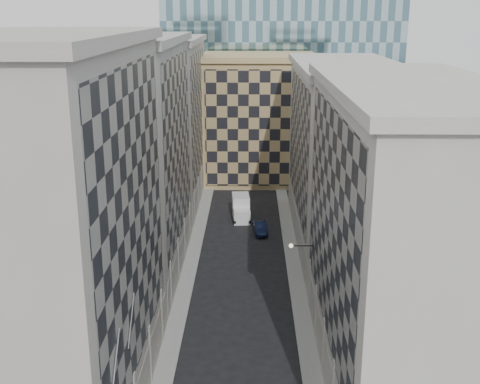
# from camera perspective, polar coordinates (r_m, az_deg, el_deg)

# --- Properties ---
(sidewalk_west) EXTENTS (1.50, 100.00, 0.15)m
(sidewalk_west) POSITION_cam_1_polar(r_m,az_deg,el_deg) (58.17, -5.10, -8.44)
(sidewalk_west) COLOR gray
(sidewalk_west) RESTS_ON ground
(sidewalk_east) EXTENTS (1.50, 100.00, 0.15)m
(sidewalk_east) POSITION_cam_1_polar(r_m,az_deg,el_deg) (58.02, 5.38, -8.52)
(sidewalk_east) COLOR gray
(sidewalk_east) RESTS_ON ground
(bldg_left_a) EXTENTS (10.80, 22.80, 23.70)m
(bldg_left_a) POSITION_cam_1_polar(r_m,az_deg,el_deg) (37.61, -17.19, -4.14)
(bldg_left_a) COLOR #9D988E
(bldg_left_a) RESTS_ON ground
(bldg_left_b) EXTENTS (10.80, 22.80, 22.70)m
(bldg_left_b) POSITION_cam_1_polar(r_m,az_deg,el_deg) (58.13, -10.61, 3.08)
(bldg_left_b) COLOR gray
(bldg_left_b) RESTS_ON ground
(bldg_left_c) EXTENTS (10.80, 22.80, 21.70)m
(bldg_left_c) POSITION_cam_1_polar(r_m,az_deg,el_deg) (79.44, -7.49, 6.48)
(bldg_left_c) COLOR #9D988E
(bldg_left_c) RESTS_ON ground
(bldg_right_a) EXTENTS (10.80, 26.80, 20.70)m
(bldg_right_a) POSITION_cam_1_polar(r_m,az_deg,el_deg) (41.27, 15.13, -4.33)
(bldg_right_a) COLOR #AEA99F
(bldg_right_a) RESTS_ON ground
(bldg_right_b) EXTENTS (10.80, 28.80, 19.70)m
(bldg_right_b) POSITION_cam_1_polar(r_m,az_deg,el_deg) (66.80, 9.71, 3.59)
(bldg_right_b) COLOR #AEA99F
(bldg_right_b) RESTS_ON ground
(tan_block) EXTENTS (16.80, 14.80, 18.80)m
(tan_block) POSITION_cam_1_polar(r_m,az_deg,el_deg) (91.53, 1.78, 7.08)
(tan_block) COLOR tan
(tan_block) RESTS_ON ground
(flagpoles_left) EXTENTS (0.10, 6.33, 2.33)m
(flagpoles_left) POSITION_cam_1_polar(r_m,az_deg,el_deg) (33.58, -10.94, -13.50)
(flagpoles_left) COLOR gray
(flagpoles_left) RESTS_ON ground
(bracket_lamp) EXTENTS (1.98, 0.36, 0.36)m
(bracket_lamp) POSITION_cam_1_polar(r_m,az_deg,el_deg) (50.03, 5.07, -5.10)
(bracket_lamp) COLOR black
(bracket_lamp) RESTS_ON ground
(box_truck) EXTENTS (2.44, 5.24, 2.80)m
(box_truck) POSITION_cam_1_polar(r_m,az_deg,el_deg) (74.88, 0.10, -1.60)
(box_truck) COLOR white
(box_truck) RESTS_ON ground
(dark_car) EXTENTS (1.77, 4.16, 1.34)m
(dark_car) POSITION_cam_1_polar(r_m,az_deg,el_deg) (70.03, 1.94, -3.40)
(dark_car) COLOR #0E1633
(dark_car) RESTS_ON ground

